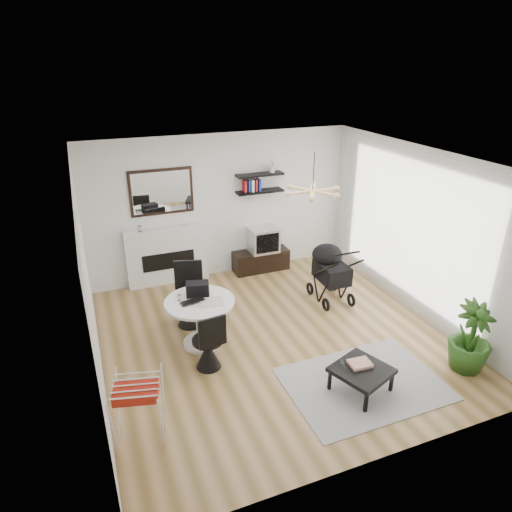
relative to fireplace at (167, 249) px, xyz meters
name	(u,v)px	position (x,y,z in m)	size (l,w,h in m)	color
floor	(274,338)	(1.10, -2.42, -0.69)	(5.00, 5.00, 0.00)	brown
ceiling	(278,161)	(1.10, -2.42, 2.01)	(5.00, 5.00, 0.00)	white
wall_back	(222,206)	(1.10, 0.08, 0.66)	(5.00, 5.00, 0.00)	white
wall_left	(88,287)	(-1.40, -2.42, 0.66)	(5.00, 5.00, 0.00)	white
wall_right	(419,233)	(3.60, -2.42, 0.66)	(5.00, 5.00, 0.00)	white
sheer_curtain	(406,230)	(3.50, -2.22, 0.66)	(0.04, 3.60, 2.60)	white
fireplace	(167,249)	(0.00, 0.00, 0.00)	(1.50, 0.17, 2.16)	white
shelf_lower	(260,191)	(1.81, -0.05, 0.91)	(0.90, 0.25, 0.04)	black
shelf_upper	(260,175)	(1.81, -0.05, 1.23)	(0.90, 0.25, 0.04)	black
pendant_lamp	(313,191)	(1.80, -2.12, 1.46)	(0.90, 0.90, 0.10)	tan
tv_console	(261,260)	(1.81, -0.13, -0.48)	(1.10, 0.39, 0.41)	black
crt_tv	(263,239)	(1.86, -0.13, -0.03)	(0.55, 0.48, 0.48)	silver
dining_table	(200,316)	(0.03, -2.18, -0.20)	(1.01, 1.01, 0.74)	white
laptop	(194,303)	(-0.06, -2.24, 0.07)	(0.35, 0.22, 0.03)	black
black_bag	(198,289)	(0.05, -2.00, 0.15)	(0.33, 0.20, 0.20)	black
newspaper	(212,302)	(0.18, -2.28, 0.06)	(0.34, 0.28, 0.01)	silver
drinking_glass	(179,298)	(-0.23, -2.06, 0.10)	(0.05, 0.05, 0.09)	white
chair_far	(189,306)	(0.01, -1.56, -0.36)	(0.53, 0.54, 1.02)	black
chair_near	(209,350)	(-0.02, -2.75, -0.41)	(0.42, 0.44, 0.88)	black
drying_rack	(139,411)	(-1.08, -3.74, -0.27)	(0.64, 0.61, 0.80)	white
stroller	(330,274)	(2.50, -1.63, -0.22)	(0.57, 0.91, 1.08)	black
rug	(364,384)	(1.76, -3.84, -0.68)	(2.00, 1.45, 0.01)	#959595
coffee_table	(362,371)	(1.64, -3.92, -0.38)	(0.83, 0.83, 0.33)	black
magazines	(360,364)	(1.66, -3.85, -0.32)	(0.28, 0.22, 0.04)	#C74C31
potted_plant	(471,337)	(3.24, -4.06, -0.19)	(0.56, 0.56, 1.00)	#265117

